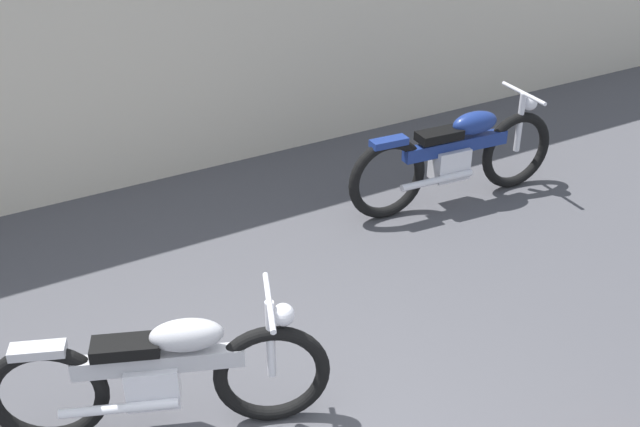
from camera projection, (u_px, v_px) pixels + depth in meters
building_wall at (34, 27)px, 6.75m from camera, size 18.00×0.30×3.29m
motorcycle_blue at (457, 155)px, 7.22m from camera, size 2.20×0.61×0.99m
motorcycle_silver at (163, 374)px, 4.63m from camera, size 1.93×0.94×0.92m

